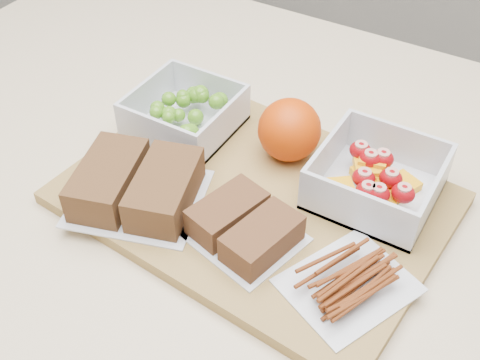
{
  "coord_description": "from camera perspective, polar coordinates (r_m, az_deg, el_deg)",
  "views": [
    {
      "loc": [
        0.27,
        -0.43,
        1.4
      ],
      "look_at": [
        0.01,
        0.01,
        0.93
      ],
      "focal_mm": 45.0,
      "sensor_mm": 36.0,
      "label": 1
    }
  ],
  "objects": [
    {
      "name": "grape_container",
      "position": [
        0.78,
        -5.1,
        6.33
      ],
      "size": [
        0.12,
        0.12,
        0.05
      ],
      "color": "silver",
      "rests_on": "cutting_board"
    },
    {
      "name": "sandwich_bag_center",
      "position": [
        0.64,
        0.43,
        -4.42
      ],
      "size": [
        0.13,
        0.12,
        0.03
      ],
      "color": "silver",
      "rests_on": "cutting_board"
    },
    {
      "name": "fruit_container",
      "position": [
        0.7,
        12.77,
        -0.03
      ],
      "size": [
        0.13,
        0.13,
        0.06
      ],
      "color": "silver",
      "rests_on": "cutting_board"
    },
    {
      "name": "orange",
      "position": [
        0.73,
        4.71,
        4.77
      ],
      "size": [
        0.08,
        0.08,
        0.08
      ],
      "primitive_type": "sphere",
      "color": "#CF3D04",
      "rests_on": "cutting_board"
    },
    {
      "name": "cutting_board",
      "position": [
        0.7,
        1.41,
        -1.71
      ],
      "size": [
        0.44,
        0.33,
        0.02
      ],
      "primitive_type": "cube",
      "rotation": [
        0.0,
        0.0,
        -0.08
      ],
      "color": "olive",
      "rests_on": "counter"
    },
    {
      "name": "sandwich_bag_left",
      "position": [
        0.69,
        -9.76,
        -0.47
      ],
      "size": [
        0.18,
        0.17,
        0.04
      ],
      "color": "silver",
      "rests_on": "cutting_board"
    },
    {
      "name": "pretzel_bag",
      "position": [
        0.61,
        10.35,
        -9.08
      ],
      "size": [
        0.14,
        0.15,
        0.03
      ],
      "color": "silver",
      "rests_on": "cutting_board"
    }
  ]
}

